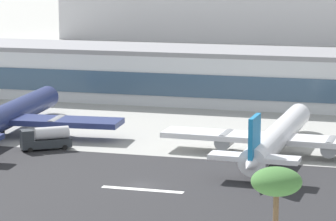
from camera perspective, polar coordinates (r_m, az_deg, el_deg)
name	(u,v)px	position (r m, az deg, el deg)	size (l,w,h in m)	color
ground_plane	(142,186)	(124.03, -1.77, -5.00)	(1400.00, 1400.00, 0.00)	#9E9E99
runway_strip	(137,189)	(121.89, -2.10, -5.25)	(800.00, 41.16, 0.08)	#262628
runway_centreline_dash_4	(142,190)	(121.63, -1.71, -5.26)	(12.00, 1.20, 0.01)	white
terminal_building	(203,75)	(196.15, 2.35, 2.38)	(213.70, 21.20, 12.08)	silver
airliner_gold_tail_gate_0	(3,118)	(159.55, -10.91, -0.51)	(44.05, 52.07, 10.87)	navy
airliner_blue_tail_gate_1	(276,138)	(142.27, 7.21, -1.82)	(39.25, 47.03, 9.81)	silver
service_fuel_truck_0	(46,138)	(147.78, -8.11, -1.83)	(8.42, 7.08, 3.95)	#2D3338
palm_tree_0	(276,184)	(83.90, 7.20, -4.86)	(4.97, 4.97, 12.34)	brown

